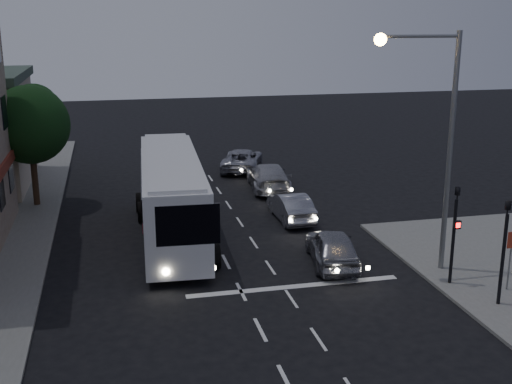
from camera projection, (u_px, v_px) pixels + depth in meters
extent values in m
plane|color=black|center=(253.00, 316.00, 21.23)|extent=(120.00, 120.00, 0.00)
cube|color=silver|center=(286.00, 380.00, 17.47)|extent=(0.12, 1.60, 0.01)
cube|color=silver|center=(260.00, 330.00, 20.29)|extent=(0.12, 1.60, 0.01)
cube|color=silver|center=(241.00, 292.00, 23.11)|extent=(0.12, 1.60, 0.01)
cube|color=silver|center=(226.00, 262.00, 25.93)|extent=(0.12, 1.60, 0.01)
cube|color=silver|center=(214.00, 238.00, 28.75)|extent=(0.12, 1.60, 0.01)
cube|color=silver|center=(204.00, 218.00, 31.57)|extent=(0.12, 1.60, 0.01)
cube|color=silver|center=(196.00, 202.00, 34.39)|extent=(0.12, 1.60, 0.01)
cube|color=silver|center=(189.00, 188.00, 37.21)|extent=(0.12, 1.60, 0.01)
cube|color=silver|center=(318.00, 339.00, 19.70)|extent=(0.10, 1.50, 0.01)
cube|color=silver|center=(291.00, 299.00, 22.52)|extent=(0.10, 1.50, 0.01)
cube|color=silver|center=(270.00, 267.00, 25.34)|extent=(0.10, 1.50, 0.01)
cube|color=silver|center=(254.00, 242.00, 28.16)|extent=(0.10, 1.50, 0.01)
cube|color=silver|center=(240.00, 222.00, 30.98)|extent=(0.10, 1.50, 0.01)
cube|color=silver|center=(228.00, 205.00, 33.80)|extent=(0.10, 1.50, 0.01)
cube|color=silver|center=(219.00, 190.00, 36.62)|extent=(0.10, 1.50, 0.01)
cube|color=silver|center=(210.00, 178.00, 39.44)|extent=(0.10, 1.50, 0.01)
cube|color=silver|center=(294.00, 286.00, 23.54)|extent=(8.00, 0.35, 0.01)
cube|color=silver|center=(172.00, 195.00, 28.45)|extent=(3.13, 12.07, 3.19)
cube|color=silver|center=(170.00, 159.00, 28.02)|extent=(2.71, 11.65, 0.18)
cube|color=black|center=(188.00, 225.00, 22.75)|extent=(2.29, 0.24, 1.49)
cube|color=black|center=(198.00, 177.00, 29.02)|extent=(0.57, 9.95, 0.90)
cube|color=black|center=(142.00, 180.00, 28.48)|extent=(0.57, 9.95, 0.90)
cube|color=maroon|center=(197.00, 197.00, 29.78)|extent=(0.32, 5.47, 1.39)
cube|color=maroon|center=(142.00, 200.00, 29.23)|extent=(0.32, 5.47, 1.39)
cylinder|color=black|center=(151.00, 261.00, 24.63)|extent=(0.40, 1.01, 1.00)
cylinder|color=black|center=(215.00, 256.00, 25.17)|extent=(0.40, 1.01, 1.00)
cylinder|color=black|center=(142.00, 212.00, 30.90)|extent=(0.40, 1.01, 1.00)
cylinder|color=black|center=(193.00, 208.00, 31.44)|extent=(0.40, 1.01, 1.00)
cylinder|color=black|center=(140.00, 202.00, 32.50)|extent=(0.40, 1.01, 1.00)
cylinder|color=black|center=(189.00, 199.00, 33.04)|extent=(0.40, 1.01, 1.00)
cylinder|color=#FFF2CC|center=(166.00, 272.00, 22.95)|extent=(0.26, 0.06, 0.26)
cylinder|color=#FFF2CC|center=(213.00, 268.00, 23.31)|extent=(0.26, 0.06, 0.26)
imported|color=gray|center=(332.00, 247.00, 25.50)|extent=(2.35, 4.46, 1.45)
imported|color=#97979F|center=(291.00, 207.00, 31.15)|extent=(1.45, 4.08, 1.34)
imported|color=#A6A5AB|center=(268.00, 177.00, 36.67)|extent=(2.63, 5.38, 1.51)
imported|color=#9797A2|center=(242.00, 160.00, 41.32)|extent=(3.78, 5.48, 1.39)
cylinder|color=black|center=(453.00, 242.00, 23.18)|extent=(0.12, 0.12, 3.20)
imported|color=black|center=(458.00, 187.00, 22.64)|extent=(0.15, 0.18, 0.90)
cube|color=black|center=(457.00, 225.00, 22.83)|extent=(0.25, 0.12, 0.30)
cube|color=#FF0C0C|center=(458.00, 225.00, 22.76)|extent=(0.16, 0.02, 0.18)
cylinder|color=black|center=(503.00, 260.00, 21.45)|extent=(0.12, 0.12, 3.20)
imported|color=black|center=(509.00, 201.00, 20.91)|extent=(0.18, 0.15, 0.90)
cylinder|color=slate|center=(509.00, 263.00, 22.77)|extent=(0.06, 0.06, 2.00)
cylinder|color=slate|center=(450.00, 155.00, 23.82)|extent=(0.20, 0.20, 9.00)
cylinder|color=slate|center=(421.00, 36.00, 22.36)|extent=(3.00, 0.12, 0.12)
sphere|color=#FFBF59|center=(380.00, 39.00, 22.06)|extent=(0.44, 0.44, 0.44)
cube|color=black|center=(1.00, 191.00, 27.60)|extent=(0.06, 1.30, 1.50)
cube|color=black|center=(11.00, 175.00, 30.42)|extent=(0.06, 1.30, 1.50)
cube|color=black|center=(4.00, 112.00, 29.63)|extent=(0.06, 1.30, 1.50)
cylinder|color=black|center=(35.00, 178.00, 33.15)|extent=(0.32, 0.32, 2.80)
sphere|color=#0F3511|center=(30.00, 125.00, 32.41)|extent=(4.00, 4.00, 4.00)
sphere|color=black|center=(34.00, 109.00, 32.84)|extent=(2.60, 2.60, 2.60)
sphere|color=#0F3511|center=(21.00, 119.00, 31.68)|extent=(2.40, 2.40, 2.40)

